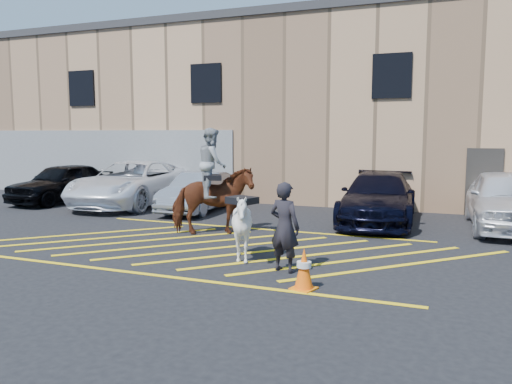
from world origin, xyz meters
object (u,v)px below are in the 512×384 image
(saddled_white, at_px, (242,226))
(car_blue_suv, at_px, (378,198))
(car_silver_sedan, at_px, (199,192))
(car_white_suv, at_px, (507,200))
(car_white_pickup, at_px, (133,183))
(traffic_cone, at_px, (304,269))
(handler, at_px, (285,227))
(car_black_suv, at_px, (63,183))
(mounted_bay, at_px, (212,192))

(saddled_white, bearing_deg, car_blue_suv, 70.46)
(car_silver_sedan, relative_size, car_white_suv, 0.82)
(car_white_pickup, distance_m, traffic_cone, 11.49)
(car_blue_suv, xyz_separation_m, handler, (-0.95, -6.18, 0.13))
(car_silver_sedan, xyz_separation_m, car_blue_suv, (6.04, 0.07, 0.08))
(car_blue_suv, bearing_deg, car_silver_sedan, 177.77)
(car_black_suv, xyz_separation_m, car_white_pickup, (3.07, 0.28, 0.06))
(handler, relative_size, saddled_white, 1.08)
(car_white_pickup, relative_size, mounted_bay, 2.11)
(saddled_white, bearing_deg, handler, -22.60)
(car_blue_suv, distance_m, car_white_suv, 3.50)
(car_white_suv, bearing_deg, handler, -127.12)
(traffic_cone, bearing_deg, car_black_suv, 148.61)
(saddled_white, bearing_deg, mounted_bay, 128.65)
(car_white_suv, xyz_separation_m, traffic_cone, (-3.78, -7.29, -0.47))
(saddled_white, bearing_deg, car_silver_sedan, 125.26)
(car_white_pickup, bearing_deg, handler, -42.94)
(car_black_suv, relative_size, car_white_suv, 0.91)
(car_black_suv, relative_size, car_white_pickup, 0.75)
(car_black_suv, distance_m, car_white_suv, 15.57)
(car_silver_sedan, relative_size, handler, 2.31)
(car_white_suv, distance_m, handler, 7.74)
(car_white_pickup, distance_m, handler, 10.36)
(car_silver_sedan, bearing_deg, mounted_bay, -60.63)
(car_black_suv, bearing_deg, handler, -24.56)
(car_black_suv, xyz_separation_m, car_silver_sedan, (6.04, -0.12, -0.10))
(car_blue_suv, bearing_deg, car_white_pickup, 175.00)
(car_white_pickup, distance_m, car_silver_sedan, 3.00)
(car_white_pickup, xyz_separation_m, handler, (8.05, -6.52, 0.05))
(car_blue_suv, height_order, traffic_cone, car_blue_suv)
(car_white_suv, distance_m, mounted_bay, 8.19)
(car_white_pickup, height_order, car_silver_sedan, car_white_pickup)
(car_white_pickup, height_order, car_blue_suv, car_white_pickup)
(car_white_suv, height_order, handler, handler)
(mounted_bay, distance_m, saddled_white, 2.92)
(handler, height_order, mounted_bay, mounted_bay)
(car_white_pickup, relative_size, car_silver_sedan, 1.47)
(car_black_suv, distance_m, car_white_pickup, 3.09)
(car_white_pickup, bearing_deg, saddled_white, -44.99)
(car_white_suv, bearing_deg, car_blue_suv, -179.56)
(handler, relative_size, mounted_bay, 0.62)
(car_black_suv, relative_size, traffic_cone, 6.13)
(car_blue_suv, bearing_deg, handler, -101.66)
(car_white_suv, height_order, mounted_bay, mounted_bay)
(car_black_suv, bearing_deg, mounted_bay, -18.47)
(car_silver_sedan, distance_m, saddled_white, 6.94)
(car_black_suv, relative_size, handler, 2.55)
(handler, xyz_separation_m, mounted_bay, (-2.89, 2.71, 0.26))
(car_white_pickup, height_order, traffic_cone, car_white_pickup)
(handler, distance_m, saddled_white, 1.18)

